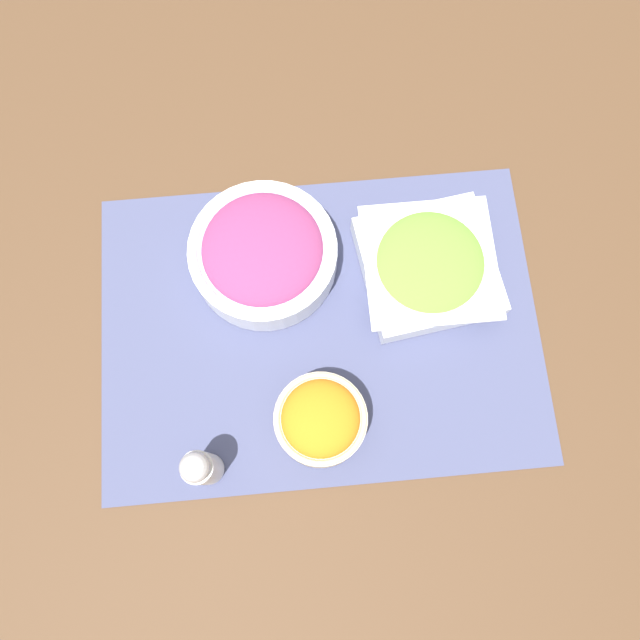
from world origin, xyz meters
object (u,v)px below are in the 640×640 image
at_px(lettuce_bowl, 429,265).
at_px(carrot_bowl, 321,420).
at_px(onion_bowl, 263,253).
at_px(pepper_shaker, 201,468).

bearing_deg(lettuce_bowl, carrot_bowl, 49.96).
height_order(onion_bowl, lettuce_bowl, onion_bowl).
bearing_deg(lettuce_bowl, pepper_shaker, 37.67).
height_order(lettuce_bowl, pepper_shaker, pepper_shaker).
bearing_deg(pepper_shaker, onion_bowl, -108.37).
height_order(onion_bowl, carrot_bowl, carrot_bowl).
xyz_separation_m(lettuce_bowl, pepper_shaker, (0.30, 0.23, 0.03)).
distance_m(onion_bowl, carrot_bowl, 0.23).
height_order(carrot_bowl, pepper_shaker, pepper_shaker).
distance_m(lettuce_bowl, pepper_shaker, 0.38).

